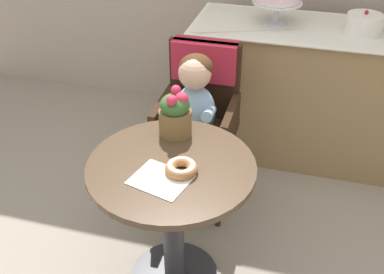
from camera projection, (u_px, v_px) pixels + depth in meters
name	position (u px, v px, depth m)	size (l,w,h in m)	color
cafe_table	(172.00, 202.00, 2.02)	(0.72, 0.72, 0.72)	#4C3826
wicker_chair	(201.00, 101.00, 2.51)	(0.42, 0.45, 0.95)	#332114
seated_child	(193.00, 109.00, 2.37)	(0.27, 0.32, 0.73)	#8CADCC
paper_napkin	(161.00, 180.00, 1.82)	(0.22, 0.19, 0.00)	white
donut_front	(181.00, 168.00, 1.84)	(0.14, 0.14, 0.05)	#AD7542
flower_vase	(175.00, 113.00, 2.04)	(0.15, 0.15, 0.24)	brown
display_counter	(311.00, 94.00, 2.97)	(1.56, 0.62, 0.90)	#93754C
round_layer_cake	(364.00, 24.00, 2.62)	(0.21, 0.21, 0.14)	white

